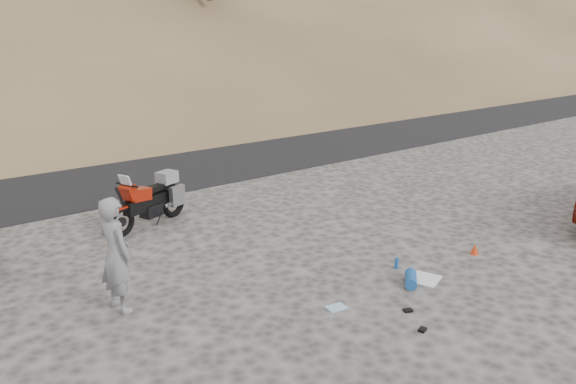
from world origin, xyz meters
The scene contains 11 objects.
ground centered at (0.00, 0.00, 0.00)m, with size 140.00×140.00×0.00m, color #3C3937.
road centered at (0.00, 9.00, 0.00)m, with size 120.00×7.00×0.05m, color black.
motorcycle centered at (-0.16, 3.77, 0.53)m, with size 2.01×1.03×1.25m.
man centered at (-2.13, 0.65, 0.00)m, with size 0.63×0.41×1.73m, color gray.
gear_white_cloth centered at (2.22, -1.47, 0.01)m, with size 0.50×0.44×0.02m, color white.
gear_blue_mat centered at (1.89, -1.45, 0.09)m, with size 0.19×0.19×0.47m, color #184C94.
gear_bottle centered at (2.19, -0.88, 0.09)m, with size 0.07×0.07×0.19m, color #184C94.
gear_funnel centered at (3.79, -1.34, 0.10)m, with size 0.16×0.16×0.20m, color red.
gear_glove_a centered at (1.15, -2.02, 0.02)m, with size 0.13×0.09×0.04m, color black.
gear_glove_b centered at (0.88, -2.50, 0.02)m, with size 0.12×0.09×0.04m, color black.
gear_blue_cloth centered at (0.40, -1.29, 0.01)m, with size 0.29×0.21×0.01m, color #96C1E9.
Camera 1 is at (-4.77, -6.75, 4.01)m, focal length 35.00 mm.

